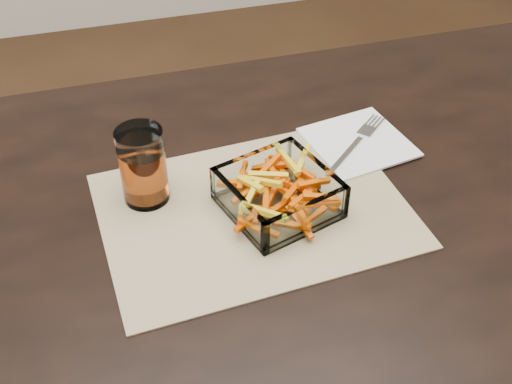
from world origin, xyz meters
TOP-DOWN VIEW (x-y plane):
  - dining_table at (0.00, 0.00)m, footprint 1.60×0.90m
  - placemat at (-0.09, 0.01)m, footprint 0.47×0.36m
  - glass_bowl at (-0.05, 0.01)m, footprint 0.18×0.18m
  - tumbler at (-0.24, 0.09)m, footprint 0.07×0.07m
  - napkin at (0.13, 0.12)m, footprint 0.18×0.18m
  - fork at (0.13, 0.12)m, footprint 0.15×0.14m

SIDE VIEW (x-z plane):
  - dining_table at x=0.00m, z-range 0.29..1.04m
  - placemat at x=-0.09m, z-range 0.75..0.75m
  - napkin at x=0.13m, z-range 0.75..0.76m
  - fork at x=0.13m, z-range 0.76..0.76m
  - glass_bowl at x=-0.05m, z-range 0.75..0.81m
  - tumbler at x=-0.24m, z-range 0.75..0.87m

